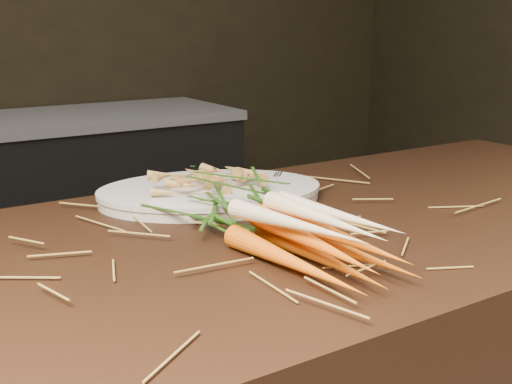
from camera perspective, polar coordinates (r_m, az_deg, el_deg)
back_counter at (r=2.84m, az=-20.02°, el=-2.22°), size 1.82×0.62×0.84m
straw_bedding at (r=0.88m, az=-13.75°, el=-5.78°), size 1.40×0.60×0.02m
root_veg_bunch at (r=0.94m, az=0.53°, el=-1.80°), size 0.16×0.48×0.09m
serving_platter at (r=1.17m, az=-4.07°, el=-0.25°), size 0.47×0.38×0.02m
roasted_veg_heap at (r=1.16m, az=-4.10°, el=1.32°), size 0.23×0.20×0.04m
serving_fork at (r=1.18m, az=2.92°, el=0.55°), size 0.11×0.12×0.00m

